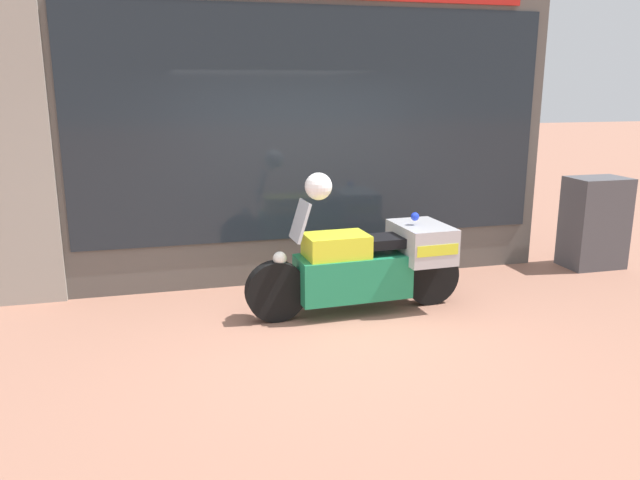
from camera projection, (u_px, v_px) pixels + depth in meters
ground_plane at (332, 338)px, 5.90m from camera, size 60.00×60.00×0.00m
shop_building at (256, 129)px, 7.24m from camera, size 6.53×0.55×3.64m
window_display at (309, 240)px, 7.76m from camera, size 5.37×0.30×1.88m
paramedic_motorcycle at (372, 262)px, 6.51m from camera, size 2.35×0.78×1.22m
utility_cabinet at (594, 223)px, 8.10m from camera, size 0.73×0.52×1.18m
white_helmet at (318, 186)px, 6.14m from camera, size 0.27×0.27×0.27m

